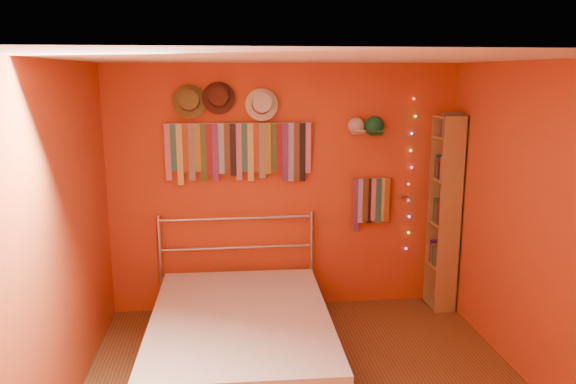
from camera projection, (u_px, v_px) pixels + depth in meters
name	position (u px, v px, depth m)	size (l,w,h in m)	color
back_wall	(284.00, 189.00, 5.68)	(3.50, 0.02, 2.50)	#A13D1A
right_wall	(543.00, 231.00, 4.18)	(0.02, 3.50, 2.50)	#A13D1A
left_wall	(55.00, 248.00, 3.79)	(0.02, 3.50, 2.50)	#A13D1A
ceiling	(312.00, 58.00, 3.72)	(3.50, 3.50, 0.02)	white
tie_rack	(239.00, 150.00, 5.48)	(1.45, 0.03, 0.60)	#AAAAAF
small_tie_rack	(371.00, 200.00, 5.75)	(0.40, 0.03, 0.56)	#AAAAAF
fedora_olive	(189.00, 101.00, 5.30)	(0.33, 0.18, 0.32)	brown
fedora_brown	(218.00, 97.00, 5.32)	(0.31, 0.17, 0.31)	#3F1F16
fedora_white	(262.00, 104.00, 5.38)	(0.32, 0.17, 0.31)	beige
cap_white	(356.00, 126.00, 5.58)	(0.17, 0.22, 0.17)	silver
cap_green	(374.00, 126.00, 5.60)	(0.19, 0.24, 0.19)	#176A3E
fairy_lights	(411.00, 176.00, 5.76)	(0.06, 0.02, 1.59)	#FF3333
reading_lamp	(408.00, 200.00, 5.59)	(0.08, 0.32, 0.10)	#AAAAAF
bookshelf	(448.00, 212.00, 5.70)	(0.25, 0.34, 2.00)	olive
bed	(241.00, 337.00, 4.69)	(1.61, 2.16, 1.04)	#AAAAAF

